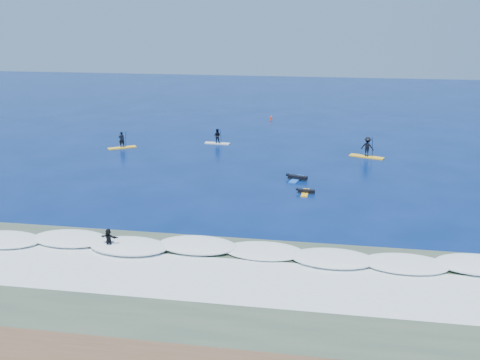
% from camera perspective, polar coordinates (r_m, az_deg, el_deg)
% --- Properties ---
extents(ground, '(160.00, 160.00, 0.00)m').
position_cam_1_polar(ground, '(41.15, -2.83, -1.75)').
color(ground, '#031846').
rests_on(ground, ground).
extents(shallow_water, '(90.00, 13.00, 0.01)m').
position_cam_1_polar(shallow_water, '(28.74, -8.69, -10.88)').
color(shallow_water, '#374B3B').
rests_on(shallow_water, ground).
extents(breaking_wave, '(40.00, 6.00, 0.30)m').
position_cam_1_polar(breaking_wave, '(32.15, -6.54, -7.58)').
color(breaking_wave, white).
rests_on(breaking_wave, ground).
extents(whitewater, '(34.00, 5.00, 0.02)m').
position_cam_1_polar(whitewater, '(29.58, -8.10, -9.99)').
color(whitewater, silver).
rests_on(whitewater, ground).
extents(sup_paddler_left, '(2.79, 2.20, 2.02)m').
position_cam_1_polar(sup_paddler_left, '(56.81, -12.49, 3.96)').
color(sup_paddler_left, yellow).
rests_on(sup_paddler_left, ground).
extents(sup_paddler_center, '(2.74, 0.88, 1.89)m').
position_cam_1_polar(sup_paddler_center, '(57.36, -2.45, 4.57)').
color(sup_paddler_center, silver).
rests_on(sup_paddler_center, ground).
extents(sup_paddler_right, '(3.40, 1.87, 2.32)m').
position_cam_1_polar(sup_paddler_right, '(53.34, 13.42, 3.32)').
color(sup_paddler_right, yellow).
rests_on(sup_paddler_right, ground).
extents(prone_paddler_near, '(1.50, 1.91, 0.39)m').
position_cam_1_polar(prone_paddler_near, '(42.01, 6.99, -1.26)').
color(prone_paddler_near, yellow).
rests_on(prone_paddler_near, ground).
extents(prone_paddler_far, '(1.87, 2.45, 0.50)m').
position_cam_1_polar(prone_paddler_far, '(45.31, 6.06, 0.23)').
color(prone_paddler_far, blue).
rests_on(prone_paddler_far, ground).
extents(wave_surfer, '(1.81, 0.63, 1.29)m').
position_cam_1_polar(wave_surfer, '(32.56, -13.82, -6.22)').
color(wave_surfer, white).
rests_on(wave_surfer, breaking_wave).
extents(marker_buoy, '(0.28, 0.28, 0.66)m').
position_cam_1_polar(marker_buoy, '(70.10, 3.33, 6.60)').
color(marker_buoy, '#F23E15').
rests_on(marker_buoy, ground).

